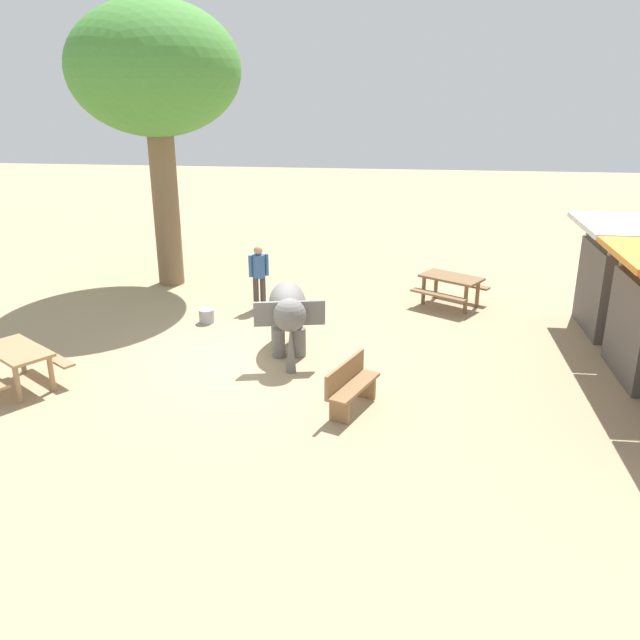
# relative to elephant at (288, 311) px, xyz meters

# --- Properties ---
(ground_plane) EXTENTS (60.00, 60.00, 0.00)m
(ground_plane) POSITION_rel_elephant_xyz_m (0.38, -0.59, -0.94)
(ground_plane) COLOR tan
(elephant) EXTENTS (2.15, 1.44, 1.47)m
(elephant) POSITION_rel_elephant_xyz_m (0.00, 0.00, 0.00)
(elephant) COLOR slate
(elephant) RESTS_ON ground_plane
(person_handler) EXTENTS (0.32, 0.47, 1.62)m
(person_handler) POSITION_rel_elephant_xyz_m (-2.76, -1.19, 0.01)
(person_handler) COLOR #3F3833
(person_handler) RESTS_ON ground_plane
(shade_tree_main) EXTENTS (4.79, 4.39, 7.43)m
(shade_tree_main) POSITION_rel_elephant_xyz_m (-4.63, -4.12, 4.69)
(shade_tree_main) COLOR brown
(shade_tree_main) RESTS_ON ground_plane
(wooden_bench) EXTENTS (1.45, 0.91, 0.88)m
(wooden_bench) POSITION_rel_elephant_xyz_m (2.39, 1.49, -0.47)
(wooden_bench) COLOR olive
(wooden_bench) RESTS_ON ground_plane
(picnic_table_near) EXTENTS (2.08, 2.08, 0.78)m
(picnic_table_near) POSITION_rel_elephant_xyz_m (2.24, -4.78, -0.35)
(picnic_table_near) COLOR #9E7A51
(picnic_table_near) RESTS_ON ground_plane
(picnic_table_far) EXTENTS (2.05, 2.06, 0.78)m
(picnic_table_far) POSITION_rel_elephant_xyz_m (-3.53, 3.62, -0.35)
(picnic_table_far) COLOR brown
(picnic_table_far) RESTS_ON ground_plane
(market_stall_white) EXTENTS (2.50, 2.50, 2.52)m
(market_stall_white) POSITION_rel_elephant_xyz_m (-2.19, 7.50, 0.20)
(market_stall_white) COLOR #59514C
(market_stall_white) RESTS_ON ground_plane
(feed_bucket) EXTENTS (0.36, 0.36, 0.32)m
(feed_bucket) POSITION_rel_elephant_xyz_m (-1.60, -2.25, -0.78)
(feed_bucket) COLOR gray
(feed_bucket) RESTS_ON ground_plane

